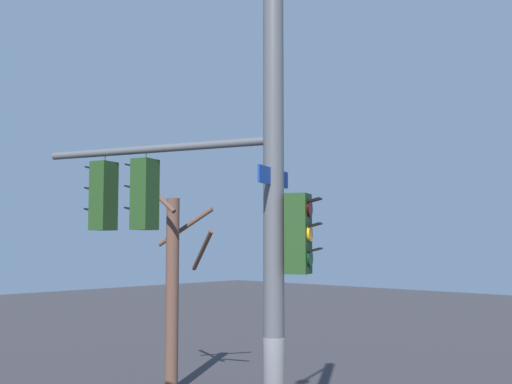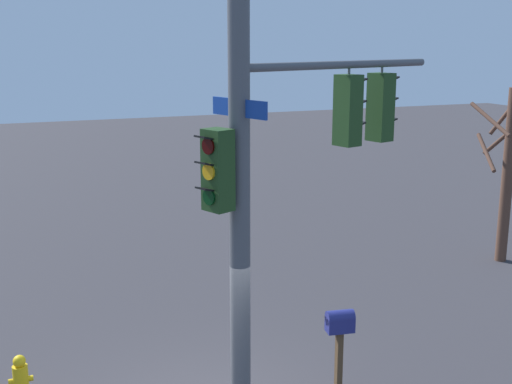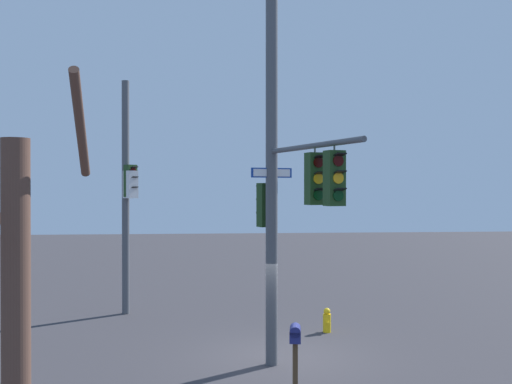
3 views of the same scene
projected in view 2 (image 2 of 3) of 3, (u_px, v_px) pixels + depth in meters
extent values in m
cylinder|color=#4C4F54|center=(239.00, 93.00, 8.71)|extent=(0.29, 0.29, 9.84)
cylinder|color=#4C4F54|center=(342.00, 65.00, 9.89)|extent=(3.82, 1.37, 0.12)
cube|color=#1E3D19|center=(348.00, 110.00, 10.15)|extent=(0.39, 0.43, 1.10)
cylinder|color=#2F0403|center=(356.00, 88.00, 10.18)|extent=(0.09, 0.22, 0.22)
cube|color=black|center=(360.00, 80.00, 10.20)|extent=(0.21, 0.25, 0.06)
cylinder|color=#F2A814|center=(355.00, 110.00, 10.25)|extent=(0.09, 0.22, 0.22)
cube|color=black|center=(359.00, 102.00, 10.27)|extent=(0.21, 0.25, 0.06)
cylinder|color=black|center=(354.00, 131.00, 10.33)|extent=(0.09, 0.22, 0.22)
cube|color=black|center=(358.00, 123.00, 10.35)|extent=(0.21, 0.25, 0.06)
cylinder|color=#4C4F54|center=(349.00, 70.00, 10.01)|extent=(0.04, 0.04, 0.15)
cube|color=#1E3D19|center=(380.00, 107.00, 10.65)|extent=(0.39, 0.43, 1.10)
cylinder|color=#2F0403|center=(388.00, 86.00, 10.67)|extent=(0.09, 0.22, 0.22)
cube|color=black|center=(392.00, 78.00, 10.69)|extent=(0.21, 0.24, 0.06)
cylinder|color=#F2A814|center=(387.00, 107.00, 10.75)|extent=(0.09, 0.22, 0.22)
cube|color=black|center=(391.00, 99.00, 10.77)|extent=(0.21, 0.24, 0.06)
cylinder|color=black|center=(386.00, 127.00, 10.82)|extent=(0.09, 0.22, 0.22)
cube|color=black|center=(390.00, 120.00, 10.84)|extent=(0.21, 0.24, 0.06)
cylinder|color=#4C4F54|center=(382.00, 68.00, 10.51)|extent=(0.04, 0.04, 0.15)
cube|color=#1E3D19|center=(218.00, 170.00, 8.70)|extent=(0.42, 0.45, 1.10)
cylinder|color=#2F0403|center=(208.00, 146.00, 8.51)|extent=(0.11, 0.21, 0.22)
cube|color=black|center=(204.00, 138.00, 8.43)|extent=(0.23, 0.26, 0.06)
cylinder|color=#F2A814|center=(209.00, 172.00, 8.59)|extent=(0.11, 0.21, 0.22)
cube|color=black|center=(204.00, 164.00, 8.51)|extent=(0.23, 0.26, 0.06)
cylinder|color=black|center=(209.00, 197.00, 8.66)|extent=(0.11, 0.21, 0.22)
cube|color=black|center=(204.00, 189.00, 8.58)|extent=(0.23, 0.26, 0.06)
cube|color=navy|center=(239.00, 108.00, 8.75)|extent=(0.40, 1.05, 0.24)
cube|color=white|center=(240.00, 108.00, 8.76)|extent=(0.34, 0.94, 0.18)
cylinder|color=yellow|center=(21.00, 382.00, 10.49)|extent=(0.24, 0.24, 0.55)
sphere|color=yellow|center=(19.00, 361.00, 10.41)|extent=(0.20, 0.20, 0.20)
cylinder|color=yellow|center=(12.00, 382.00, 10.43)|extent=(0.10, 0.09, 0.09)
cylinder|color=yellow|center=(30.00, 378.00, 10.53)|extent=(0.10, 0.09, 0.09)
cube|color=#4C3823|center=(339.00, 361.00, 10.63)|extent=(0.10, 0.10, 1.05)
cube|color=navy|center=(340.00, 324.00, 10.48)|extent=(0.47, 0.31, 0.24)
cylinder|color=navy|center=(340.00, 317.00, 10.46)|extent=(0.47, 0.31, 0.24)
cylinder|color=#513528|center=(507.00, 177.00, 16.63)|extent=(0.29, 0.29, 4.48)
cylinder|color=#513528|center=(490.00, 119.00, 16.05)|extent=(0.12, 1.45, 0.73)
cylinder|color=#513528|center=(486.00, 152.00, 16.47)|extent=(0.52, 1.21, 0.82)
cylinder|color=#513528|center=(503.00, 137.00, 16.88)|extent=(0.99, 0.45, 0.94)
cylinder|color=#513528|center=(506.00, 115.00, 16.64)|extent=(0.82, 0.31, 1.03)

